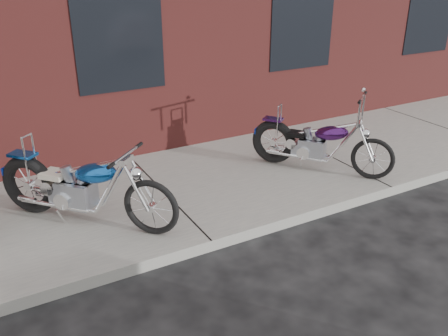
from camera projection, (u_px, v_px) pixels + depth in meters
ground at (212, 252)px, 5.70m from camera, size 120.00×120.00×0.00m
sidewalk at (164, 196)px, 6.87m from camera, size 22.00×3.00×0.15m
chopper_purple at (318, 145)px, 7.41m from camera, size 1.44×1.87×1.27m
chopper_blue at (83, 190)px, 5.89m from camera, size 1.78×1.91×1.09m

